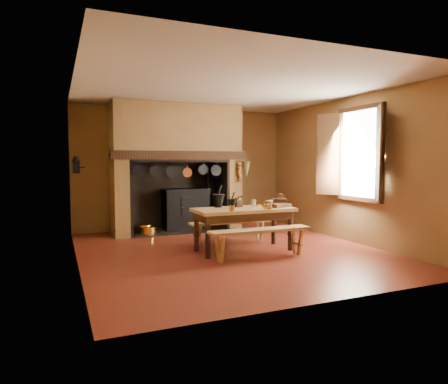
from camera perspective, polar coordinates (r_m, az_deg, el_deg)
name	(u,v)px	position (r m, az deg, el deg)	size (l,w,h in m)	color
floor	(230,251)	(7.03, 0.91, -8.41)	(5.50, 5.50, 0.00)	maroon
ceiling	(231,88)	(6.97, 0.94, 14.66)	(5.50, 5.50, 0.00)	silver
back_wall	(183,168)	(9.44, -5.83, 3.39)	(5.00, 0.02, 2.80)	brown
wall_left	(75,172)	(6.28, -20.46, 2.69)	(0.02, 5.50, 2.80)	brown
wall_right	(347,170)	(8.19, 17.17, 3.09)	(0.02, 5.50, 2.80)	brown
wall_front	(333,176)	(4.48, 15.25, 2.26)	(5.00, 0.02, 2.80)	brown
chimney_breast	(176,150)	(8.93, -6.87, 5.98)	(2.95, 0.96, 2.80)	brown
iron_range	(186,208)	(9.20, -5.48, -2.35)	(1.12, 0.55, 1.60)	black
hearth_pans	(144,230)	(8.79, -11.33, -5.29)	(0.51, 0.62, 0.20)	orange
hanging_pans	(181,171)	(8.44, -6.16, 3.01)	(1.92, 0.29, 0.27)	black
onion_string	(239,172)	(8.90, 2.17, 2.91)	(0.12, 0.10, 0.46)	#92511A
herb_bunch	(246,169)	(8.98, 3.22, 3.24)	(0.20, 0.20, 0.35)	brown
window	(355,154)	(7.79, 18.26, 5.21)	(0.39, 1.75, 1.76)	white
wall_coffee_mill	(76,164)	(7.83, -20.37, 3.81)	(0.23, 0.16, 0.31)	black
work_table	(244,215)	(6.95, 2.82, -3.27)	(1.73, 0.77, 0.75)	tan
bench_front	(260,236)	(6.45, 5.18, -6.32)	(1.71, 0.30, 0.48)	tan
bench_back	(230,227)	(7.53, 0.82, -5.01)	(1.56, 0.27, 0.44)	tan
mortar_large	(218,200)	(7.02, -0.81, -1.14)	(0.23, 0.23, 0.40)	black
mortar_small	(232,203)	(6.85, 1.15, -1.59)	(0.17, 0.17, 0.28)	black
coffee_grinder	(238,203)	(7.09, 1.97, -1.52)	(0.19, 0.15, 0.20)	#331D10
brass_mug_a	(232,208)	(6.50, 1.12, -2.31)	(0.08, 0.08, 0.10)	orange
brass_mug_b	(255,204)	(7.17, 4.49, -1.72)	(0.08, 0.08, 0.09)	orange
mixing_bowl	(275,203)	(7.51, 7.25, -1.53)	(0.30, 0.30, 0.07)	tan
stoneware_crock	(269,205)	(6.81, 6.44, -1.87)	(0.11, 0.11, 0.13)	brown
glass_jar	(254,203)	(7.06, 4.25, -1.63)	(0.08, 0.08, 0.14)	beige
wicker_basket	(280,202)	(7.35, 7.97, -1.39)	(0.28, 0.24, 0.22)	#4D2A17
wooden_tray	(279,205)	(7.12, 7.90, -1.91)	(0.36, 0.26, 0.06)	#331D10
brass_cup	(265,207)	(6.78, 5.93, -2.08)	(0.12, 0.12, 0.09)	orange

